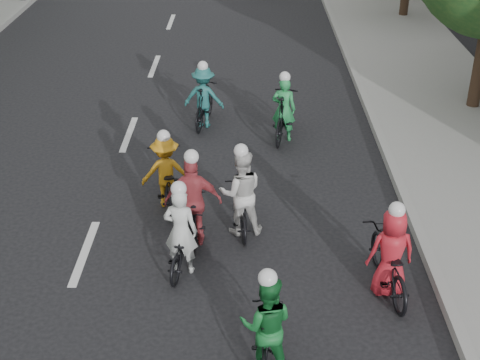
{
  "coord_description": "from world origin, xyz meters",
  "views": [
    {
      "loc": [
        2.88,
        -9.76,
        6.87
      ],
      "look_at": [
        2.76,
        0.9,
        1.0
      ],
      "focal_mm": 50.0,
      "sensor_mm": 36.0,
      "label": 1
    }
  ],
  "objects_px": {
    "cyclist_0": "(182,241)",
    "cyclist_6": "(241,200)",
    "cyclist_5": "(283,114)",
    "cyclist_7": "(204,101)",
    "cyclist_1": "(266,330)",
    "cyclist_3": "(194,208)",
    "cyclist_2": "(166,176)",
    "cyclist_4": "(389,259)"
  },
  "relations": [
    {
      "from": "cyclist_2",
      "to": "cyclist_7",
      "type": "distance_m",
      "value": 3.85
    },
    {
      "from": "cyclist_4",
      "to": "cyclist_1",
      "type": "bearing_deg",
      "value": 35.1
    },
    {
      "from": "cyclist_1",
      "to": "cyclist_2",
      "type": "bearing_deg",
      "value": -63.12
    },
    {
      "from": "cyclist_1",
      "to": "cyclist_7",
      "type": "bearing_deg",
      "value": -76.45
    },
    {
      "from": "cyclist_0",
      "to": "cyclist_7",
      "type": "relative_size",
      "value": 0.95
    },
    {
      "from": "cyclist_1",
      "to": "cyclist_7",
      "type": "xyz_separation_m",
      "value": [
        -1.35,
        8.31,
        0.01
      ]
    },
    {
      "from": "cyclist_2",
      "to": "cyclist_7",
      "type": "relative_size",
      "value": 1.11
    },
    {
      "from": "cyclist_5",
      "to": "cyclist_6",
      "type": "relative_size",
      "value": 1.1
    },
    {
      "from": "cyclist_0",
      "to": "cyclist_6",
      "type": "relative_size",
      "value": 0.95
    },
    {
      "from": "cyclist_1",
      "to": "cyclist_3",
      "type": "distance_m",
      "value": 3.34
    },
    {
      "from": "cyclist_4",
      "to": "cyclist_3",
      "type": "bearing_deg",
      "value": -28.65
    },
    {
      "from": "cyclist_0",
      "to": "cyclist_5",
      "type": "distance_m",
      "value": 5.61
    },
    {
      "from": "cyclist_1",
      "to": "cyclist_5",
      "type": "distance_m",
      "value": 7.6
    },
    {
      "from": "cyclist_0",
      "to": "cyclist_2",
      "type": "height_order",
      "value": "cyclist_0"
    },
    {
      "from": "cyclist_1",
      "to": "cyclist_3",
      "type": "bearing_deg",
      "value": -64.19
    },
    {
      "from": "cyclist_3",
      "to": "cyclist_7",
      "type": "xyz_separation_m",
      "value": [
        -0.13,
        5.19,
        -0.05
      ]
    },
    {
      "from": "cyclist_4",
      "to": "cyclist_5",
      "type": "xyz_separation_m",
      "value": [
        -1.44,
        5.82,
        0.03
      ]
    },
    {
      "from": "cyclist_3",
      "to": "cyclist_5",
      "type": "relative_size",
      "value": 0.95
    },
    {
      "from": "cyclist_5",
      "to": "cyclist_7",
      "type": "bearing_deg",
      "value": -9.05
    },
    {
      "from": "cyclist_4",
      "to": "cyclist_5",
      "type": "bearing_deg",
      "value": -82.11
    },
    {
      "from": "cyclist_4",
      "to": "cyclist_0",
      "type": "bearing_deg",
      "value": -15.28
    },
    {
      "from": "cyclist_2",
      "to": "cyclist_0",
      "type": "bearing_deg",
      "value": 92.22
    },
    {
      "from": "cyclist_0",
      "to": "cyclist_6",
      "type": "distance_m",
      "value": 1.55
    },
    {
      "from": "cyclist_0",
      "to": "cyclist_5",
      "type": "height_order",
      "value": "cyclist_0"
    },
    {
      "from": "cyclist_1",
      "to": "cyclist_7",
      "type": "relative_size",
      "value": 0.94
    },
    {
      "from": "cyclist_0",
      "to": "cyclist_3",
      "type": "xyz_separation_m",
      "value": [
        0.15,
        0.8,
        0.15
      ]
    },
    {
      "from": "cyclist_1",
      "to": "cyclist_3",
      "type": "height_order",
      "value": "cyclist_3"
    },
    {
      "from": "cyclist_2",
      "to": "cyclist_5",
      "type": "bearing_deg",
      "value": -138.88
    },
    {
      "from": "cyclist_0",
      "to": "cyclist_6",
      "type": "bearing_deg",
      "value": -120.03
    },
    {
      "from": "cyclist_7",
      "to": "cyclist_1",
      "type": "bearing_deg",
      "value": 109.2
    },
    {
      "from": "cyclist_7",
      "to": "cyclist_2",
      "type": "bearing_deg",
      "value": 92.29
    },
    {
      "from": "cyclist_0",
      "to": "cyclist_6",
      "type": "height_order",
      "value": "cyclist_6"
    },
    {
      "from": "cyclist_2",
      "to": "cyclist_1",
      "type": "bearing_deg",
      "value": 102.03
    },
    {
      "from": "cyclist_5",
      "to": "cyclist_6",
      "type": "height_order",
      "value": "cyclist_6"
    },
    {
      "from": "cyclist_3",
      "to": "cyclist_7",
      "type": "height_order",
      "value": "cyclist_3"
    },
    {
      "from": "cyclist_4",
      "to": "cyclist_2",
      "type": "bearing_deg",
      "value": -41.11
    },
    {
      "from": "cyclist_6",
      "to": "cyclist_4",
      "type": "bearing_deg",
      "value": 138.37
    },
    {
      "from": "cyclist_0",
      "to": "cyclist_2",
      "type": "relative_size",
      "value": 0.86
    },
    {
      "from": "cyclist_3",
      "to": "cyclist_6",
      "type": "distance_m",
      "value": 0.93
    },
    {
      "from": "cyclist_5",
      "to": "cyclist_6",
      "type": "distance_m",
      "value": 4.18
    },
    {
      "from": "cyclist_1",
      "to": "cyclist_6",
      "type": "xyz_separation_m",
      "value": [
        -0.38,
        3.51,
        0.01
      ]
    },
    {
      "from": "cyclist_1",
      "to": "cyclist_4",
      "type": "distance_m",
      "value": 2.68
    }
  ]
}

